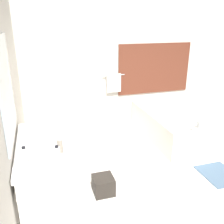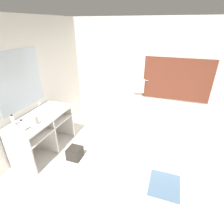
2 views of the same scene
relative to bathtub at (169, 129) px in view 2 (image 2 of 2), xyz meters
name	(u,v)px [view 2 (image 2 of 2)]	position (x,y,z in m)	size (l,w,h in m)	color
ground_plane	(129,168)	(-0.67, -1.25, -0.29)	(16.00, 16.00, 0.00)	silver
wall_back_with_blinds	(152,73)	(-0.65, 0.98, 1.05)	(7.40, 0.13, 2.70)	silver
wall_left_with_mirror	(22,90)	(-2.90, -1.25, 1.06)	(0.08, 7.40, 2.70)	silver
vanity_counter	(43,125)	(-2.53, -1.28, 0.34)	(0.66, 1.40, 0.87)	white
sink_faucet	(39,106)	(-2.71, -1.10, 0.67)	(0.09, 0.04, 0.18)	silver
bathtub	(169,129)	(0.00, 0.00, 0.00)	(1.05, 1.88, 0.65)	silver
water_bottle_1	(22,126)	(-2.41, -1.87, 0.69)	(0.06, 0.06, 0.23)	silver
water_bottle_2	(13,120)	(-2.73, -1.77, 0.68)	(0.06, 0.06, 0.22)	silver
soap_dispenser	(36,120)	(-2.36, -1.59, 0.66)	(0.06, 0.06, 0.18)	gray
waste_bin	(75,153)	(-1.81, -1.33, -0.17)	(0.28, 0.28, 0.25)	#2D2823
bath_mat	(164,185)	(0.03, -1.44, -0.29)	(0.52, 0.60, 0.02)	slate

